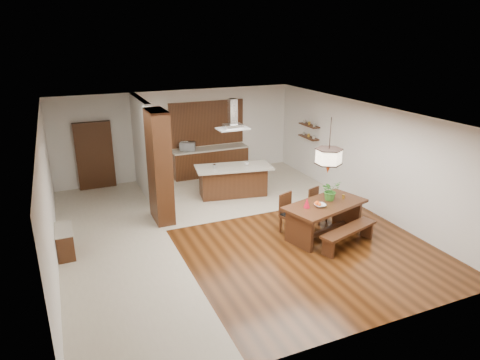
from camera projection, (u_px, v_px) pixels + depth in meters
name	position (u px, v px, depth m)	size (l,w,h in m)	color
room_shell	(228.00, 149.00, 10.08)	(9.00, 9.04, 2.92)	#361A09
tile_hallway	(117.00, 249.00, 9.73)	(2.50, 9.00, 0.01)	beige
tile_kitchen	(236.00, 189.00, 13.39)	(5.50, 4.00, 0.01)	beige
soffit_band	(228.00, 115.00, 9.80)	(8.00, 9.00, 0.02)	#3B1F0E
partition_pier	(160.00, 167.00, 10.79)	(0.45, 1.00, 2.90)	black
partition_stub	(143.00, 147.00, 12.61)	(0.18, 2.40, 2.90)	silver
hallway_console	(65.00, 242.00, 9.40)	(0.37, 0.88, 0.63)	black
hallway_doorway	(95.00, 156.00, 13.21)	(1.10, 0.20, 2.10)	black
rear_counter	(210.00, 161.00, 14.61)	(2.60, 0.62, 0.95)	black
kitchen_window	(207.00, 123.00, 14.42)	(2.60, 0.08, 1.50)	#A57131
shelf_lower	(309.00, 137.00, 13.99)	(0.26, 0.90, 0.04)	black
shelf_upper	(309.00, 125.00, 13.86)	(0.26, 0.90, 0.04)	black
dining_table	(325.00, 212.00, 10.19)	(2.21, 1.52, 0.84)	black
dining_bench	(348.00, 237.00, 9.78)	(1.64, 0.36, 0.46)	black
dining_chair_left	(291.00, 214.00, 10.38)	(0.44, 0.44, 0.99)	black
dining_chair_right	(319.00, 206.00, 11.00)	(0.40, 0.40, 0.90)	black
pendant_lantern	(329.00, 146.00, 9.65)	(0.64, 0.64, 1.31)	beige
foliage_plant	(330.00, 190.00, 10.25)	(0.44, 0.38, 0.49)	#387B29
fruit_bowl	(320.00, 205.00, 9.92)	(0.26, 0.26, 0.06)	beige
napkin_cone	(307.00, 203.00, 9.84)	(0.15, 0.15, 0.23)	red
gold_ornament	(343.00, 197.00, 10.40)	(0.07, 0.07, 0.10)	gold
kitchen_island	(233.00, 180.00, 12.77)	(2.37, 1.34, 0.92)	black
range_hood	(233.00, 114.00, 12.11)	(0.90, 0.55, 0.87)	silver
island_cup	(247.00, 164.00, 12.66)	(0.12, 0.12, 0.09)	silver
microwave	(187.00, 146.00, 14.11)	(0.50, 0.34, 0.28)	silver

